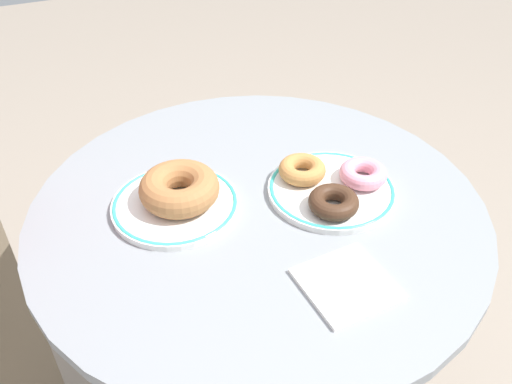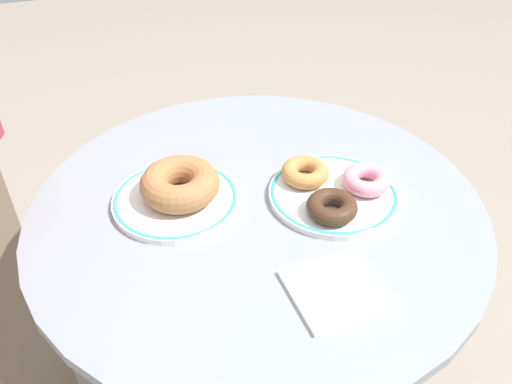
{
  "view_description": "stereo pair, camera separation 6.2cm",
  "coord_description": "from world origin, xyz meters",
  "px_view_note": "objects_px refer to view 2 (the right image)",
  "views": [
    {
      "loc": [
        -0.25,
        -0.59,
        1.3
      ],
      "look_at": [
        0.0,
        0.01,
        0.78
      ],
      "focal_mm": 37.8,
      "sensor_mm": 36.0,
      "label": 1
    },
    {
      "loc": [
        -0.19,
        -0.61,
        1.3
      ],
      "look_at": [
        0.0,
        0.01,
        0.78
      ],
      "focal_mm": 37.8,
      "sensor_mm": 36.0,
      "label": 2
    }
  ],
  "objects_px": {
    "donut_cinnamon": "(180,184)",
    "donut_pink_frosted": "(366,180)",
    "cafe_table": "(257,311)",
    "plate_right": "(333,194)",
    "donut_old_fashioned": "(305,172)",
    "donut_chocolate": "(332,207)",
    "paper_napkin": "(334,290)",
    "plate_left": "(175,199)"
  },
  "relations": [
    {
      "from": "donut_chocolate",
      "to": "paper_napkin",
      "type": "xyz_separation_m",
      "value": [
        -0.05,
        -0.13,
        -0.02
      ]
    },
    {
      "from": "donut_cinnamon",
      "to": "donut_pink_frosted",
      "type": "height_order",
      "value": "donut_cinnamon"
    },
    {
      "from": "cafe_table",
      "to": "donut_old_fashioned",
      "type": "relative_size",
      "value": 10.18
    },
    {
      "from": "donut_chocolate",
      "to": "donut_cinnamon",
      "type": "bearing_deg",
      "value": 152.03
    },
    {
      "from": "donut_old_fashioned",
      "to": "plate_left",
      "type": "bearing_deg",
      "value": 175.61
    },
    {
      "from": "cafe_table",
      "to": "paper_napkin",
      "type": "height_order",
      "value": "paper_napkin"
    },
    {
      "from": "plate_left",
      "to": "donut_chocolate",
      "type": "bearing_deg",
      "value": -26.66
    },
    {
      "from": "donut_cinnamon",
      "to": "donut_pink_frosted",
      "type": "distance_m",
      "value": 0.29
    },
    {
      "from": "donut_pink_frosted",
      "to": "donut_chocolate",
      "type": "height_order",
      "value": "same"
    },
    {
      "from": "plate_right",
      "to": "paper_napkin",
      "type": "relative_size",
      "value": 1.8
    },
    {
      "from": "cafe_table",
      "to": "donut_pink_frosted",
      "type": "bearing_deg",
      "value": -6.85
    },
    {
      "from": "plate_left",
      "to": "cafe_table",
      "type": "bearing_deg",
      "value": -19.62
    },
    {
      "from": "donut_old_fashioned",
      "to": "paper_napkin",
      "type": "height_order",
      "value": "donut_old_fashioned"
    },
    {
      "from": "donut_pink_frosted",
      "to": "cafe_table",
      "type": "bearing_deg",
      "value": 173.15
    },
    {
      "from": "cafe_table",
      "to": "plate_left",
      "type": "xyz_separation_m",
      "value": [
        -0.12,
        0.04,
        0.26
      ]
    },
    {
      "from": "plate_right",
      "to": "paper_napkin",
      "type": "distance_m",
      "value": 0.19
    },
    {
      "from": "donut_cinnamon",
      "to": "donut_pink_frosted",
      "type": "bearing_deg",
      "value": -12.85
    },
    {
      "from": "plate_right",
      "to": "donut_old_fashioned",
      "type": "xyz_separation_m",
      "value": [
        -0.03,
        0.04,
        0.02
      ]
    },
    {
      "from": "cafe_table",
      "to": "paper_napkin",
      "type": "distance_m",
      "value": 0.33
    },
    {
      "from": "cafe_table",
      "to": "donut_chocolate",
      "type": "height_order",
      "value": "donut_chocolate"
    },
    {
      "from": "plate_right",
      "to": "paper_napkin",
      "type": "height_order",
      "value": "plate_right"
    },
    {
      "from": "plate_right",
      "to": "donut_cinnamon",
      "type": "bearing_deg",
      "value": 165.09
    },
    {
      "from": "plate_left",
      "to": "paper_napkin",
      "type": "relative_size",
      "value": 1.73
    },
    {
      "from": "plate_left",
      "to": "donut_chocolate",
      "type": "distance_m",
      "value": 0.24
    },
    {
      "from": "paper_napkin",
      "to": "cafe_table",
      "type": "bearing_deg",
      "value": 102.25
    },
    {
      "from": "plate_right",
      "to": "donut_pink_frosted",
      "type": "bearing_deg",
      "value": -3.7
    },
    {
      "from": "donut_pink_frosted",
      "to": "donut_old_fashioned",
      "type": "height_order",
      "value": "same"
    },
    {
      "from": "plate_left",
      "to": "donut_chocolate",
      "type": "xyz_separation_m",
      "value": [
        0.21,
        -0.11,
        0.02
      ]
    },
    {
      "from": "donut_cinnamon",
      "to": "donut_chocolate",
      "type": "relative_size",
      "value": 1.6
    },
    {
      "from": "plate_right",
      "to": "donut_cinnamon",
      "type": "relative_size",
      "value": 1.66
    },
    {
      "from": "donut_cinnamon",
      "to": "plate_right",
      "type": "bearing_deg",
      "value": -14.91
    },
    {
      "from": "plate_left",
      "to": "paper_napkin",
      "type": "distance_m",
      "value": 0.29
    },
    {
      "from": "plate_right",
      "to": "donut_old_fashioned",
      "type": "bearing_deg",
      "value": 125.09
    },
    {
      "from": "plate_right",
      "to": "donut_chocolate",
      "type": "bearing_deg",
      "value": -117.2
    },
    {
      "from": "plate_right",
      "to": "donut_pink_frosted",
      "type": "distance_m",
      "value": 0.06
    },
    {
      "from": "donut_pink_frosted",
      "to": "donut_chocolate",
      "type": "distance_m",
      "value": 0.09
    },
    {
      "from": "cafe_table",
      "to": "plate_right",
      "type": "relative_size",
      "value": 3.83
    },
    {
      "from": "donut_cinnamon",
      "to": "donut_old_fashioned",
      "type": "xyz_separation_m",
      "value": [
        0.2,
        -0.02,
        -0.01
      ]
    },
    {
      "from": "cafe_table",
      "to": "plate_left",
      "type": "bearing_deg",
      "value": 160.38
    },
    {
      "from": "donut_old_fashioned",
      "to": "paper_napkin",
      "type": "xyz_separation_m",
      "value": [
        -0.05,
        -0.22,
        -0.02
      ]
    },
    {
      "from": "donut_cinnamon",
      "to": "donut_old_fashioned",
      "type": "bearing_deg",
      "value": -4.95
    },
    {
      "from": "plate_left",
      "to": "donut_old_fashioned",
      "type": "height_order",
      "value": "donut_old_fashioned"
    }
  ]
}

